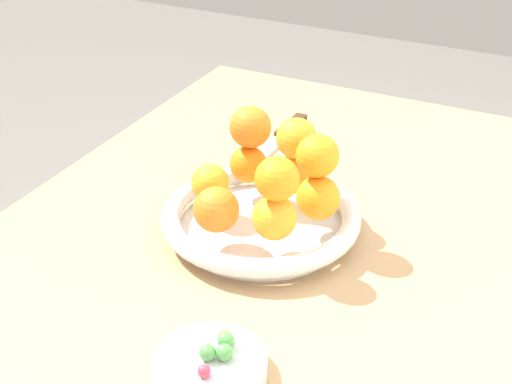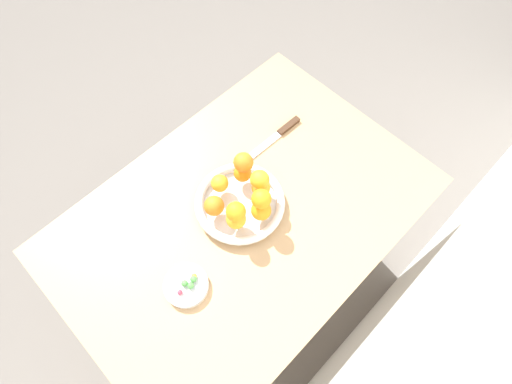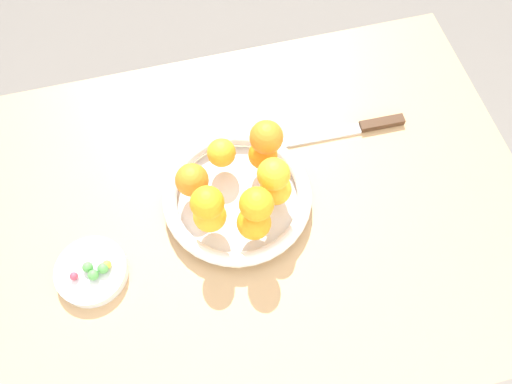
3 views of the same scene
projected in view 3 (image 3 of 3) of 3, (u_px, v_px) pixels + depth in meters
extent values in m
plane|color=slate|center=(244.00, 311.00, 1.57)|extent=(6.00, 6.00, 0.00)
cube|color=tan|center=(235.00, 219.00, 0.92)|extent=(1.10, 0.76, 0.04)
cylinder|color=tan|center=(379.00, 134.00, 1.45)|extent=(0.05, 0.05, 0.70)
cylinder|color=tan|center=(36.00, 209.00, 1.34)|extent=(0.05, 0.05, 0.70)
cylinder|color=tan|center=(475.00, 357.00, 1.17)|extent=(0.05, 0.05, 0.70)
cylinder|color=silver|center=(238.00, 200.00, 0.91)|extent=(0.22, 0.22, 0.01)
torus|color=silver|center=(237.00, 196.00, 0.90)|extent=(0.27, 0.27, 0.03)
cylinder|color=silver|center=(92.00, 272.00, 0.85)|extent=(0.12, 0.12, 0.02)
sphere|color=orange|center=(276.00, 189.00, 0.86)|extent=(0.06, 0.06, 0.06)
sphere|color=orange|center=(263.00, 155.00, 0.89)|extent=(0.05, 0.05, 0.05)
sphere|color=orange|center=(221.00, 153.00, 0.89)|extent=(0.05, 0.05, 0.05)
sphere|color=orange|center=(192.00, 180.00, 0.86)|extent=(0.06, 0.06, 0.06)
sphere|color=orange|center=(210.00, 216.00, 0.83)|extent=(0.06, 0.06, 0.06)
sphere|color=orange|center=(254.00, 223.00, 0.83)|extent=(0.06, 0.06, 0.06)
sphere|color=orange|center=(207.00, 203.00, 0.78)|extent=(0.06, 0.06, 0.06)
sphere|color=orange|center=(266.00, 137.00, 0.84)|extent=(0.06, 0.06, 0.06)
sphere|color=orange|center=(256.00, 204.00, 0.78)|extent=(0.06, 0.06, 0.06)
sphere|color=orange|center=(274.00, 175.00, 0.81)|extent=(0.06, 0.06, 0.06)
sphere|color=#4C9947|center=(88.00, 267.00, 0.83)|extent=(0.02, 0.02, 0.02)
sphere|color=#C6384C|center=(74.00, 276.00, 0.83)|extent=(0.01, 0.01, 0.01)
sphere|color=#4C9947|center=(93.00, 275.00, 0.83)|extent=(0.02, 0.02, 0.02)
sphere|color=#4C9947|center=(103.00, 268.00, 0.83)|extent=(0.02, 0.02, 0.02)
sphere|color=gold|center=(107.00, 265.00, 0.83)|extent=(0.02, 0.02, 0.02)
cube|color=#3F2819|center=(382.00, 123.00, 0.99)|extent=(0.09, 0.02, 0.01)
cube|color=silver|center=(319.00, 136.00, 0.98)|extent=(0.17, 0.03, 0.01)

